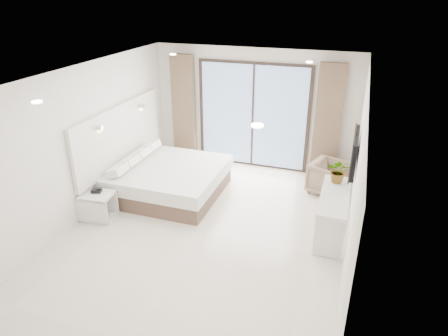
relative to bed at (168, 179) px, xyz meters
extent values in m
plane|color=beige|center=(1.25, -1.16, -0.31)|extent=(6.20, 6.20, 0.00)
cube|color=silver|center=(1.25, 1.94, 1.04)|extent=(4.60, 0.02, 2.70)
cube|color=silver|center=(1.25, -4.26, 1.04)|extent=(4.60, 0.02, 2.70)
cube|color=silver|center=(-1.05, -1.16, 1.04)|extent=(0.02, 6.20, 2.70)
cube|color=silver|center=(3.55, -1.16, 1.04)|extent=(0.02, 6.20, 2.70)
cube|color=white|center=(1.25, -1.16, 2.39)|extent=(4.60, 6.20, 0.02)
cube|color=silver|center=(-1.00, 0.00, 0.84)|extent=(0.08, 3.00, 1.20)
cube|color=black|center=(3.50, -0.46, 1.24)|extent=(0.06, 1.00, 0.58)
cube|color=black|center=(3.46, -0.46, 1.24)|extent=(0.02, 1.04, 0.62)
cube|color=black|center=(1.25, 1.91, 0.89)|extent=(2.56, 0.04, 2.42)
cube|color=#8AAADE|center=(1.25, 1.88, 0.89)|extent=(2.40, 0.01, 2.30)
cube|color=brown|center=(-0.40, 1.80, 0.94)|extent=(0.55, 0.14, 2.50)
cube|color=brown|center=(2.90, 1.80, 0.94)|extent=(0.55, 0.14, 2.50)
cylinder|color=white|center=(-0.05, -2.96, 2.37)|extent=(0.12, 0.12, 0.02)
cylinder|color=white|center=(2.55, -2.96, 2.37)|extent=(0.12, 0.12, 0.02)
cylinder|color=white|center=(-0.05, 0.64, 2.37)|extent=(0.12, 0.12, 0.02)
cylinder|color=white|center=(2.55, 0.64, 2.37)|extent=(0.12, 0.12, 0.02)
cube|color=brown|center=(0.02, 0.00, -0.15)|extent=(2.04, 1.93, 0.33)
cube|color=silver|center=(0.02, 0.00, 0.15)|extent=(2.12, 2.02, 0.26)
cube|color=white|center=(-0.70, -0.66, 0.35)|extent=(0.28, 0.41, 0.14)
cube|color=white|center=(-0.70, -0.22, 0.35)|extent=(0.28, 0.41, 0.14)
cube|color=white|center=(-0.70, 0.22, 0.35)|extent=(0.28, 0.41, 0.14)
cube|color=white|center=(-0.70, 0.66, 0.35)|extent=(0.28, 0.41, 0.14)
cube|color=silver|center=(-0.75, -1.29, 0.17)|extent=(0.60, 0.51, 0.05)
cube|color=silver|center=(-0.75, -1.29, -0.28)|extent=(0.60, 0.51, 0.05)
cube|color=silver|center=(-0.75, -1.49, -0.06)|extent=(0.55, 0.11, 0.45)
cube|color=silver|center=(-0.75, -1.09, -0.06)|extent=(0.55, 0.11, 0.45)
cube|color=black|center=(-0.79, -1.23, 0.22)|extent=(0.21, 0.18, 0.06)
cube|color=silver|center=(3.29, -0.46, 0.43)|extent=(0.46, 1.48, 0.06)
cube|color=silver|center=(3.29, -1.12, 0.04)|extent=(0.44, 0.06, 0.71)
cube|color=silver|center=(3.29, 0.21, 0.04)|extent=(0.44, 0.06, 0.71)
imported|color=#33662D|center=(3.29, 0.03, 0.63)|extent=(0.41, 0.45, 0.33)
imported|color=#907C5E|center=(3.10, 1.09, 0.05)|extent=(0.85, 0.88, 0.73)
camera|label=1|loc=(3.42, -6.49, 3.59)|focal=32.00mm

